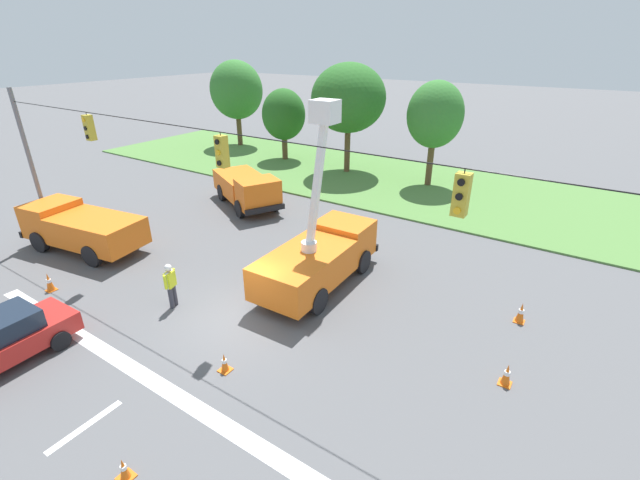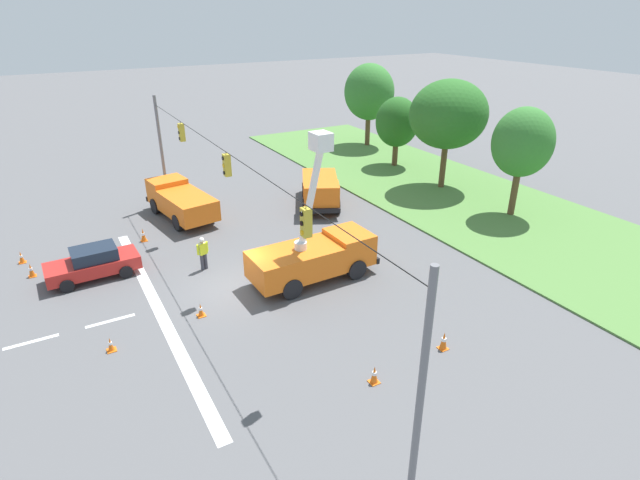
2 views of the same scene
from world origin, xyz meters
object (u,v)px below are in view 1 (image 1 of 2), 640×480
Objects in this scene: tree_centre at (349,98)px; traffic_cone_mid_left at (49,282)px; tree_east at (435,115)px; traffic_cone_near_bucket at (124,469)px; road_worker at (171,283)px; tree_far_west at (236,90)px; traffic_cone_lane_edge_b at (224,363)px; utility_truck_support_far at (247,188)px; utility_truck_support_near at (81,227)px; tree_west at (284,115)px; traffic_cone_mid_right at (507,375)px; utility_truck_bucket_lift at (319,254)px; traffic_cone_foreground_left at (521,313)px; traffic_cone_lane_edge_a at (316,238)px.

traffic_cone_mid_left is at bearing -93.49° from tree_centre.
tree_east reaches higher than traffic_cone_near_bucket.
tree_centre is 4.40× the size of road_worker.
road_worker is (16.73, -21.49, -4.03)m from tree_far_west.
traffic_cone_mid_left reaches higher than traffic_cone_lane_edge_b.
tree_centre is 10.14× the size of traffic_cone_mid_left.
utility_truck_support_far reaches higher than traffic_cone_near_bucket.
tree_west is at bearing 97.46° from utility_truck_support_near.
traffic_cone_near_bucket is (-6.54, -7.87, -0.06)m from traffic_cone_mid_right.
tree_far_west is 4.29× the size of road_worker.
traffic_cone_mid_left is (-8.61, -6.40, -0.96)m from utility_truck_bucket_lift.
traffic_cone_lane_edge_b is (-6.91, -7.56, -0.08)m from traffic_cone_foreground_left.
traffic_cone_mid_left is at bearing -164.19° from traffic_cone_mid_right.
tree_far_west is at bearing 150.99° from traffic_cone_foreground_left.
tree_far_west is 26.81m from utility_truck_bucket_lift.
tree_west is 25.12m from traffic_cone_foreground_left.
traffic_cone_foreground_left is 1.00× the size of traffic_cone_mid_left.
traffic_cone_mid_right is at bearing 5.22° from utility_truck_support_near.
utility_truck_bucket_lift is 4.07× the size of road_worker.
tree_far_west reaches higher than utility_truck_support_far.
tree_centre is at bearing 100.92° from road_worker.
traffic_cone_near_bucket is 3.84m from traffic_cone_lane_edge_b.
utility_truck_support_far is (-1.32, -9.54, -4.25)m from tree_centre.
utility_truck_bucket_lift is 12.08× the size of traffic_cone_near_bucket.
tree_east is at bearing 117.32° from traffic_cone_mid_right.
traffic_cone_mid_right is at bearing -85.69° from traffic_cone_foreground_left.
road_worker is 5.41m from traffic_cone_mid_left.
traffic_cone_mid_right is at bearing 13.12° from road_worker.
utility_truck_support_far is (11.70, -11.83, -3.90)m from tree_far_west.
utility_truck_bucket_lift reaches higher than utility_truck_support_near.
traffic_cone_near_bucket is at bearing -83.39° from utility_truck_bucket_lift.
traffic_cone_near_bucket is at bearing -56.76° from utility_truck_support_far.
road_worker is (5.03, -9.66, -0.13)m from utility_truck_support_far.
tree_far_west is at bearing 132.23° from traffic_cone_lane_edge_b.
tree_centre is at bearing 78.40° from utility_truck_support_near.
tree_centre is at bearing 110.71° from traffic_cone_lane_edge_b.
utility_truck_bucket_lift is at bearing -167.20° from traffic_cone_foreground_left.
traffic_cone_near_bucket is at bearing -75.49° from traffic_cone_lane_edge_a.
tree_west is 17.04m from traffic_cone_lane_edge_a.
tree_east reaches higher than road_worker.
traffic_cone_foreground_left is (7.40, 1.68, -0.96)m from utility_truck_bucket_lift.
tree_far_west reaches higher than traffic_cone_foreground_left.
utility_truck_support_near is at bearing 130.35° from traffic_cone_mid_left.
traffic_cone_foreground_left is at bearing -57.72° from tree_east.
tree_west is at bearing 132.89° from traffic_cone_lane_edge_a.
road_worker is at bearing -52.11° from tree_far_west.
utility_truck_support_near is 3.88m from traffic_cone_mid_left.
tree_east reaches higher than traffic_cone_lane_edge_b.
traffic_cone_mid_right is at bearing 29.63° from traffic_cone_lane_edge_b.
traffic_cone_mid_right is (21.18, -16.98, -3.33)m from tree_west.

